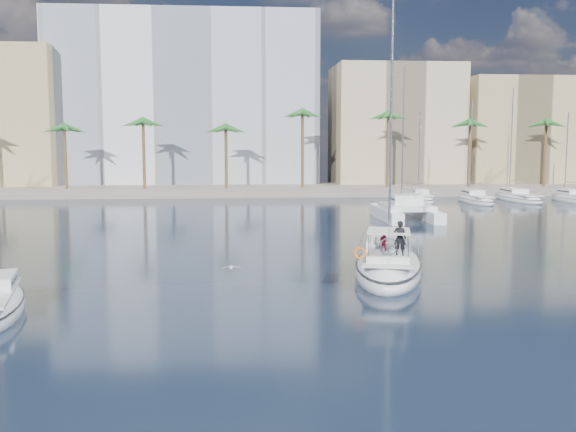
{
  "coord_description": "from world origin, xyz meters",
  "views": [
    {
      "loc": [
        -4.1,
        -34.52,
        7.64
      ],
      "look_at": [
        -1.15,
        1.5,
        3.5
      ],
      "focal_mm": 40.0,
      "sensor_mm": 36.0,
      "label": 1
    }
  ],
  "objects": [
    {
      "name": "moored_yacht_c",
      "position": [
        33.0,
        47.0,
        0.0
      ],
      "size": [
        3.98,
        12.33,
        15.54
      ],
      "primitive_type": null,
      "rotation": [
        0.0,
        0.0,
        0.03
      ],
      "color": "white",
      "rests_on": "ground"
    },
    {
      "name": "building_tan_right",
      "position": [
        42.0,
        68.0,
        9.0
      ],
      "size": [
        18.0,
        12.0,
        18.0
      ],
      "primitive_type": "cube",
      "color": "tan",
      "rests_on": "ground"
    },
    {
      "name": "catamaran",
      "position": [
        12.86,
        28.17,
        1.1
      ],
      "size": [
        5.25,
        10.38,
        15.29
      ],
      "rotation": [
        0.0,
        0.0,
        -0.01
      ],
      "color": "white",
      "rests_on": "ground"
    },
    {
      "name": "quay",
      "position": [
        0.0,
        61.0,
        0.6
      ],
      "size": [
        120.0,
        14.0,
        1.2
      ],
      "primitive_type": "cube",
      "color": "gray",
      "rests_on": "ground"
    },
    {
      "name": "palm_left",
      "position": [
        -34.0,
        57.0,
        10.28
      ],
      "size": [
        3.6,
        3.6,
        12.3
      ],
      "color": "brown",
      "rests_on": "ground"
    },
    {
      "name": "moored_yacht_b",
      "position": [
        26.5,
        45.0,
        0.0
      ],
      "size": [
        3.32,
        10.83,
        13.72
      ],
      "primitive_type": null,
      "rotation": [
        0.0,
        0.0,
        -0.02
      ],
      "color": "white",
      "rests_on": "ground"
    },
    {
      "name": "palm_centre",
      "position": [
        0.0,
        57.0,
        10.28
      ],
      "size": [
        3.6,
        3.6,
        12.3
      ],
      "color": "brown",
      "rests_on": "ground"
    },
    {
      "name": "ground",
      "position": [
        0.0,
        0.0,
        0.0
      ],
      "size": [
        160.0,
        160.0,
        0.0
      ],
      "primitive_type": "plane",
      "color": "black",
      "rests_on": "ground"
    },
    {
      "name": "main_sloop",
      "position": [
        4.74,
        1.69,
        0.54
      ],
      "size": [
        6.61,
        12.59,
        17.85
      ],
      "rotation": [
        0.0,
        0.0,
        -0.24
      ],
      "color": "white",
      "rests_on": "ground"
    },
    {
      "name": "moored_yacht_a",
      "position": [
        20.0,
        47.0,
        0.0
      ],
      "size": [
        3.37,
        9.52,
        11.9
      ],
      "primitive_type": null,
      "rotation": [
        0.0,
        0.0,
        -0.07
      ],
      "color": "white",
      "rests_on": "ground"
    },
    {
      "name": "building_beige",
      "position": [
        22.0,
        70.0,
        10.0
      ],
      "size": [
        20.0,
        14.0,
        20.0
      ],
      "primitive_type": "cube",
      "color": "tan",
      "rests_on": "ground"
    },
    {
      "name": "palm_right",
      "position": [
        34.0,
        57.0,
        10.28
      ],
      "size": [
        3.6,
        3.6,
        12.3
      ],
      "color": "brown",
      "rests_on": "ground"
    },
    {
      "name": "moored_yacht_d",
      "position": [
        39.5,
        45.0,
        0.0
      ],
      "size": [
        3.52,
        9.55,
        11.9
      ],
      "primitive_type": null,
      "rotation": [
        0.0,
        0.0,
        0.09
      ],
      "color": "white",
      "rests_on": "ground"
    },
    {
      "name": "building_modern",
      "position": [
        -12.0,
        73.0,
        14.0
      ],
      "size": [
        42.0,
        16.0,
        28.0
      ],
      "primitive_type": "cube",
      "color": "silver",
      "rests_on": "ground"
    },
    {
      "name": "seagull",
      "position": [
        -4.39,
        0.9,
        0.7
      ],
      "size": [
        1.08,
        0.46,
        0.2
      ],
      "color": "silver",
      "rests_on": "ground"
    }
  ]
}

